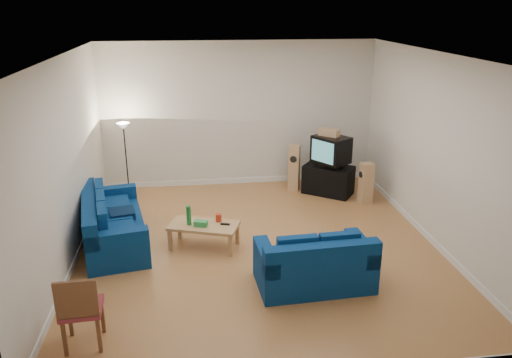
{
  "coord_description": "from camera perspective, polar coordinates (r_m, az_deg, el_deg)",
  "views": [
    {
      "loc": [
        -1.04,
        -7.56,
        3.96
      ],
      "look_at": [
        0.0,
        0.4,
        1.1
      ],
      "focal_mm": 35.0,
      "sensor_mm": 36.0,
      "label": 1
    }
  ],
  "objects": [
    {
      "name": "room",
      "position": [
        8.01,
        0.37,
        2.04
      ],
      "size": [
        6.01,
        6.51,
        3.21
      ],
      "color": "brown",
      "rests_on": "ground"
    },
    {
      "name": "sofa_three_seat",
      "position": [
        8.96,
        -16.28,
        -5.21
      ],
      "size": [
        1.37,
        2.37,
        0.86
      ],
      "rotation": [
        0.0,
        0.0,
        -1.38
      ],
      "color": "#082652",
      "rests_on": "ground"
    },
    {
      "name": "sofa_loveseat",
      "position": [
        7.42,
        6.77,
        -9.97
      ],
      "size": [
        1.71,
        1.02,
        0.83
      ],
      "rotation": [
        0.0,
        0.0,
        0.06
      ],
      "color": "#082652",
      "rests_on": "ground"
    },
    {
      "name": "coffee_table",
      "position": [
        8.51,
        -5.99,
        -5.5
      ],
      "size": [
        1.27,
        0.92,
        0.42
      ],
      "rotation": [
        0.0,
        0.0,
        -0.34
      ],
      "color": "tan",
      "rests_on": "ground"
    },
    {
      "name": "bottle",
      "position": [
        8.44,
        -7.69,
        -4.14
      ],
      "size": [
        0.1,
        0.1,
        0.34
      ],
      "primitive_type": "cylinder",
      "rotation": [
        0.0,
        0.0,
        -0.29
      ],
      "color": "#197233",
      "rests_on": "coffee_table"
    },
    {
      "name": "tissue_box",
      "position": [
        8.42,
        -6.32,
        -5.07
      ],
      "size": [
        0.25,
        0.18,
        0.09
      ],
      "primitive_type": "cube",
      "rotation": [
        0.0,
        0.0,
        -0.3
      ],
      "color": "green",
      "rests_on": "coffee_table"
    },
    {
      "name": "red_canister",
      "position": [
        8.54,
        -4.3,
        -4.44
      ],
      "size": [
        0.1,
        0.1,
        0.14
      ],
      "primitive_type": "cylinder",
      "rotation": [
        0.0,
        0.0,
        -0.03
      ],
      "color": "red",
      "rests_on": "coffee_table"
    },
    {
      "name": "remote",
      "position": [
        8.44,
        -3.54,
        -5.17
      ],
      "size": [
        0.16,
        0.09,
        0.02
      ],
      "primitive_type": "cube",
      "rotation": [
        0.0,
        0.0,
        -0.29
      ],
      "color": "black",
      "rests_on": "coffee_table"
    },
    {
      "name": "tv_stand",
      "position": [
        10.93,
        8.25,
        -0.09
      ],
      "size": [
        1.16,
        1.06,
        0.63
      ],
      "primitive_type": "cube",
      "rotation": [
        0.0,
        0.0,
        -0.63
      ],
      "color": "black",
      "rests_on": "ground"
    },
    {
      "name": "av_receiver",
      "position": [
        10.8,
        8.38,
        1.69
      ],
      "size": [
        0.56,
        0.52,
        0.1
      ],
      "primitive_type": "cube",
      "rotation": [
        0.0,
        0.0,
        -0.49
      ],
      "color": "black",
      "rests_on": "tv_stand"
    },
    {
      "name": "television",
      "position": [
        10.7,
        8.56,
        3.36
      ],
      "size": [
        0.85,
        0.9,
        0.56
      ],
      "rotation": [
        0.0,
        0.0,
        -0.97
      ],
      "color": "black",
      "rests_on": "av_receiver"
    },
    {
      "name": "centre_speaker",
      "position": [
        10.65,
        8.33,
        5.29
      ],
      "size": [
        0.44,
        0.43,
        0.15
      ],
      "primitive_type": "cube",
      "rotation": [
        0.0,
        0.0,
        -0.75
      ],
      "color": "tan",
      "rests_on": "television"
    },
    {
      "name": "speaker_left",
      "position": [
        11.05,
        4.37,
        1.32
      ],
      "size": [
        0.32,
        0.36,
        1.01
      ],
      "rotation": [
        0.0,
        0.0,
        -0.34
      ],
      "color": "tan",
      "rests_on": "ground"
    },
    {
      "name": "speaker_right",
      "position": [
        10.49,
        12.45,
        -0.5
      ],
      "size": [
        0.29,
        0.24,
        0.87
      ],
      "rotation": [
        0.0,
        0.0,
        -1.42
      ],
      "color": "tan",
      "rests_on": "ground"
    },
    {
      "name": "floor_lamp",
      "position": [
        10.69,
        -14.83,
        4.74
      ],
      "size": [
        0.28,
        0.28,
        1.62
      ],
      "color": "black",
      "rests_on": "ground"
    },
    {
      "name": "dining_chair",
      "position": [
        6.41,
        -19.46,
        -13.71
      ],
      "size": [
        0.5,
        0.5,
        1.0
      ],
      "rotation": [
        0.0,
        0.0,
        0.05
      ],
      "color": "brown",
      "rests_on": "ground"
    }
  ]
}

